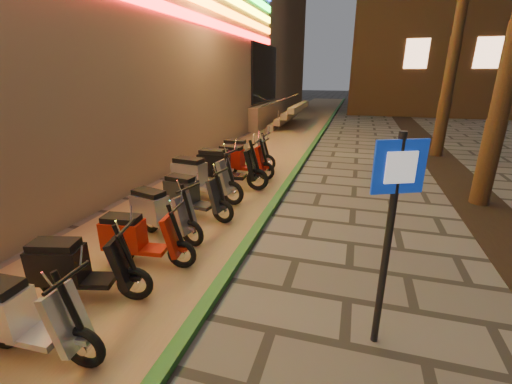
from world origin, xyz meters
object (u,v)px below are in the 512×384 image
(scooter_5, at_px, (18,316))
(scooter_13, at_px, (243,153))
(scooter_12, at_px, (240,160))
(pedestrian_sign, at_px, (392,216))
(scooter_10, at_px, (199,177))
(scooter_7, at_px, (137,238))
(scooter_8, at_px, (160,212))
(scooter_9, at_px, (191,195))
(scooter_11, at_px, (224,167))
(scooter_6, at_px, (77,267))

(scooter_5, relative_size, scooter_13, 0.95)
(scooter_13, bearing_deg, scooter_12, -75.96)
(pedestrian_sign, relative_size, scooter_13, 1.42)
(scooter_10, bearing_deg, scooter_13, 95.49)
(scooter_7, relative_size, scooter_8, 0.95)
(scooter_8, distance_m, scooter_13, 4.84)
(scooter_5, relative_size, scooter_7, 1.06)
(scooter_9, distance_m, scooter_11, 1.97)
(scooter_7, height_order, scooter_10, scooter_10)
(scooter_6, xyz_separation_m, scooter_11, (0.14, 4.90, 0.09))
(scooter_5, relative_size, scooter_11, 0.85)
(scooter_8, bearing_deg, scooter_12, 102.30)
(scooter_6, bearing_deg, scooter_8, 74.44)
(scooter_6, distance_m, scooter_13, 6.78)
(scooter_7, relative_size, scooter_13, 0.90)
(scooter_5, relative_size, scooter_6, 1.01)
(scooter_8, height_order, scooter_9, scooter_9)
(pedestrian_sign, height_order, scooter_10, pedestrian_sign)
(scooter_12, relative_size, scooter_13, 0.99)
(scooter_5, bearing_deg, scooter_10, 90.35)
(scooter_9, height_order, scooter_13, scooter_13)
(scooter_7, bearing_deg, scooter_13, 85.17)
(scooter_6, bearing_deg, scooter_10, 77.12)
(scooter_6, relative_size, scooter_7, 1.04)
(scooter_8, bearing_deg, scooter_13, 104.98)
(scooter_11, bearing_deg, scooter_13, 91.07)
(scooter_11, distance_m, scooter_13, 1.88)
(scooter_6, xyz_separation_m, scooter_7, (0.23, 0.98, -0.02))
(scooter_6, bearing_deg, scooter_13, 75.55)
(pedestrian_sign, height_order, scooter_11, pedestrian_sign)
(scooter_5, height_order, scooter_6, scooter_5)
(scooter_5, relative_size, scooter_8, 1.00)
(scooter_7, bearing_deg, scooter_8, 94.13)
(scooter_10, relative_size, scooter_13, 1.09)
(scooter_5, xyz_separation_m, scooter_10, (-0.23, 4.86, 0.07))
(scooter_5, bearing_deg, scooter_11, 87.55)
(scooter_5, relative_size, scooter_10, 0.87)
(scooter_13, bearing_deg, scooter_8, -87.97)
(scooter_13, bearing_deg, scooter_9, -85.90)
(scooter_7, xyz_separation_m, scooter_8, (-0.19, 0.95, 0.03))
(scooter_6, relative_size, scooter_12, 0.94)
(pedestrian_sign, height_order, scooter_13, pedestrian_sign)
(scooter_7, height_order, scooter_13, scooter_13)
(scooter_9, bearing_deg, pedestrian_sign, -27.17)
(pedestrian_sign, distance_m, scooter_8, 4.17)
(scooter_9, xyz_separation_m, scooter_13, (-0.16, 3.85, 0.03))
(scooter_10, xyz_separation_m, scooter_13, (0.11, 2.86, -0.04))
(pedestrian_sign, bearing_deg, scooter_10, 111.58)
(scooter_10, bearing_deg, pedestrian_sign, -35.66)
(scooter_8, height_order, scooter_11, scooter_11)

